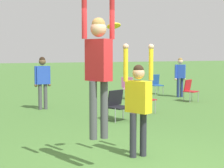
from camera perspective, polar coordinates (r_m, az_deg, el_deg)
ground_plane at (r=6.13m, az=5.02°, el=-12.66°), size 120.00×120.00×0.00m
person_jumping at (r=5.78m, az=-2.06°, el=3.66°), size 0.56×0.46×2.29m
person_defending at (r=6.56m, az=4.04°, el=-2.14°), size 0.61×0.50×1.99m
frisbee at (r=6.18m, az=0.27°, el=8.84°), size 0.23×0.22×0.09m
camping_chair_0 at (r=14.32m, az=11.74°, el=-0.73°), size 0.59×0.64×0.82m
camping_chair_1 at (r=10.16m, az=0.86°, el=-2.99°), size 0.71×0.76×0.81m
camping_chair_2 at (r=16.60m, az=6.66°, el=0.17°), size 0.52×0.56×0.87m
camping_chair_3 at (r=11.51m, az=4.94°, el=-2.00°), size 0.64×0.69×0.80m
camping_chair_4 at (r=14.82m, az=2.52°, el=-0.32°), size 0.64×0.71×0.87m
person_spectator_near at (r=15.62m, az=10.34°, el=1.53°), size 0.55×0.41×1.62m
person_spectator_far at (r=12.24m, az=-10.54°, el=0.90°), size 0.54×0.22×1.70m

